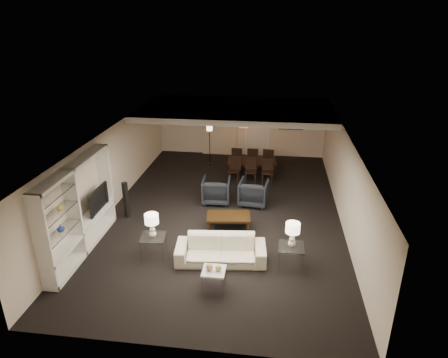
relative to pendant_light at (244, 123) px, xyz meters
name	(u,v)px	position (x,y,z in m)	size (l,w,h in m)	color
floor	(224,212)	(-0.30, -3.50, -1.92)	(11.00, 11.00, 0.00)	black
ceiling	(224,134)	(-0.30, -3.50, 0.58)	(7.00, 11.00, 0.02)	silver
wall_back	(241,126)	(-0.30, 2.00, -0.67)	(7.00, 0.02, 2.50)	beige
wall_front	(182,293)	(-0.30, -9.00, -0.67)	(7.00, 0.02, 2.50)	beige
wall_left	(112,169)	(-3.80, -3.50, -0.67)	(0.02, 11.00, 2.50)	beige
wall_right	(345,180)	(3.20, -3.50, -0.67)	(0.02, 11.00, 2.50)	beige
ceiling_soffit	(236,110)	(-0.30, 0.00, 0.48)	(7.00, 4.00, 0.20)	silver
curtains	(220,127)	(-1.20, 1.92, -0.72)	(1.50, 0.12, 2.40)	beige
door	(257,132)	(0.40, 1.97, -0.87)	(0.90, 0.05, 2.10)	silver
painting	(291,121)	(1.80, 1.96, -0.37)	(0.95, 0.04, 0.65)	#142D38
media_unit	(79,209)	(-3.61, -6.10, -0.74)	(0.38, 3.40, 2.35)	white
pendant_light	(244,123)	(0.00, 0.00, 0.00)	(0.52, 0.52, 0.24)	#D8591E
sofa	(221,250)	(-0.03, -6.14, -1.60)	(2.20, 0.86, 0.64)	beige
coffee_table	(229,222)	(-0.03, -4.54, -1.70)	(1.21, 0.70, 0.43)	black
armchair_left	(216,190)	(-0.63, -2.84, -1.51)	(0.87, 0.90, 0.82)	black
armchair_right	(254,192)	(0.57, -2.84, -1.51)	(0.87, 0.90, 0.82)	black
side_table_left	(154,246)	(-1.73, -6.14, -1.64)	(0.60, 0.60, 0.56)	white
side_table_right	(291,256)	(1.67, -6.14, -1.64)	(0.60, 0.60, 0.56)	white
table_lamp_left	(152,226)	(-1.73, -6.14, -1.05)	(0.34, 0.34, 0.62)	white
table_lamp_right	(292,235)	(1.67, -6.14, -1.05)	(0.34, 0.34, 0.62)	#F2E7CC
marble_table	(214,280)	(-0.03, -7.24, -1.67)	(0.50, 0.50, 0.50)	white
gold_gourd_a	(209,267)	(-0.13, -7.24, -1.34)	(0.16, 0.16, 0.16)	tan
gold_gourd_b	(218,268)	(0.07, -7.24, -1.35)	(0.14, 0.14, 0.14)	tan
television	(95,199)	(-3.58, -5.26, -0.85)	(0.14, 1.10, 0.63)	black
vase_blue	(61,228)	(-3.61, -7.00, -0.77)	(0.18, 0.18, 0.18)	#233997
vase_amber	(59,207)	(-3.61, -6.90, -0.28)	(0.15, 0.15, 0.16)	gold
floor_speaker	(126,200)	(-3.15, -4.19, -1.36)	(0.12, 0.12, 1.12)	black
dining_table	(252,168)	(0.35, -0.46, -1.61)	(1.77, 0.99, 0.62)	black
chair_nl	(234,170)	(-0.25, -1.11, -1.46)	(0.43, 0.43, 0.93)	black
chair_nm	(251,171)	(0.35, -1.11, -1.46)	(0.43, 0.43, 0.93)	black
chair_nr	(267,172)	(0.95, -1.11, -1.46)	(0.43, 0.43, 0.93)	black
chair_fl	(238,158)	(-0.25, 0.19, -1.46)	(0.43, 0.43, 0.93)	black
chair_fm	(253,159)	(0.35, 0.19, -1.46)	(0.43, 0.43, 0.93)	black
chair_fr	(268,159)	(0.95, 0.19, -1.46)	(0.43, 0.43, 0.93)	black
floor_lamp	(210,145)	(-1.43, 0.68, -1.12)	(0.23, 0.23, 1.60)	black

